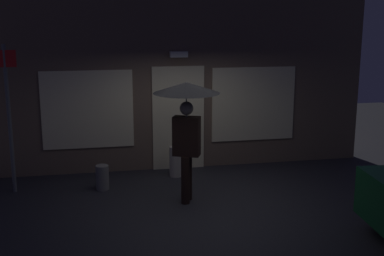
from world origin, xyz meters
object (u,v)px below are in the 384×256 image
Objects in this scene: person_with_umbrella at (186,108)px; street_sign_post at (9,111)px; sidewalk_bollard_2 at (176,161)px; sidewalk_bollard at (102,177)px.

street_sign_post reaches higher than person_with_umbrella.
person_with_umbrella is at bearing -91.75° from sidewalk_bollard_2.
street_sign_post is (-3.06, 1.10, -0.15)m from person_with_umbrella.
street_sign_post is 3.36m from sidewalk_bollard_2.
street_sign_post is at bearing 173.66° from sidewalk_bollard.
sidewalk_bollard is at bearing -9.07° from person_with_umbrella.
person_with_umbrella is 3.26m from street_sign_post.
street_sign_post is at bearing 3.55° from person_with_umbrella.
sidewalk_bollard is (1.61, -0.18, -1.30)m from street_sign_post.
person_with_umbrella is 2.24m from sidewalk_bollard.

